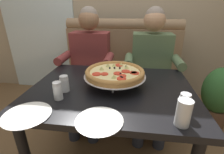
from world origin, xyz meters
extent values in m
cube|color=#937556|center=(0.00, 0.76, 0.23)|extent=(1.46, 0.60, 0.46)
cube|color=#937556|center=(0.00, 1.15, 0.69)|extent=(1.46, 0.18, 0.65)
cylinder|color=#937556|center=(0.00, 1.15, 1.06)|extent=(1.46, 0.14, 0.14)
cube|color=black|center=(0.00, 0.00, 0.73)|extent=(1.11, 0.84, 0.04)
cylinder|color=black|center=(-0.49, 0.35, 0.36)|extent=(0.06, 0.06, 0.71)
cylinder|color=black|center=(0.49, 0.35, 0.36)|extent=(0.06, 0.06, 0.71)
cube|color=#2D3342|center=(-0.33, 0.51, 0.54)|extent=(0.34, 0.40, 0.15)
cylinder|color=#2D3342|center=(-0.43, 0.26, 0.23)|extent=(0.11, 0.11, 0.46)
cylinder|color=#2D3342|center=(-0.23, 0.26, 0.23)|extent=(0.11, 0.11, 0.46)
cube|color=brown|center=(-0.33, 0.73, 0.74)|extent=(0.40, 0.22, 0.56)
cylinder|color=brown|center=(-0.56, 0.51, 0.79)|extent=(0.08, 0.28, 0.08)
cylinder|color=brown|center=(-0.10, 0.51, 0.79)|extent=(0.08, 0.28, 0.08)
sphere|color=#997051|center=(-0.33, 0.71, 1.15)|extent=(0.21, 0.21, 0.21)
sphere|color=gray|center=(-0.33, 0.72, 1.18)|extent=(0.19, 0.19, 0.19)
cube|color=#2D3342|center=(0.33, 0.51, 0.54)|extent=(0.34, 0.40, 0.15)
cylinder|color=#2D3342|center=(0.23, 0.26, 0.23)|extent=(0.11, 0.11, 0.46)
cylinder|color=#2D3342|center=(0.43, 0.26, 0.23)|extent=(0.11, 0.11, 0.46)
cube|color=#56704C|center=(0.33, 0.73, 0.74)|extent=(0.40, 0.22, 0.56)
cylinder|color=#56704C|center=(0.10, 0.51, 0.79)|extent=(0.08, 0.28, 0.08)
cylinder|color=#56704C|center=(0.56, 0.51, 0.79)|extent=(0.08, 0.28, 0.08)
sphere|color=tan|center=(0.33, 0.71, 1.15)|extent=(0.21, 0.21, 0.21)
sphere|color=gray|center=(0.33, 0.72, 1.18)|extent=(0.19, 0.19, 0.19)
cylinder|color=silver|center=(0.02, -0.07, 0.79)|extent=(0.01, 0.01, 0.07)
cylinder|color=silver|center=(-0.08, 0.09, 0.79)|extent=(0.01, 0.01, 0.07)
cylinder|color=silver|center=(0.11, 0.09, 0.79)|extent=(0.01, 0.01, 0.07)
torus|color=silver|center=(0.02, 0.04, 0.82)|extent=(0.23, 0.23, 0.01)
cylinder|color=silver|center=(0.02, 0.04, 0.83)|extent=(0.43, 0.43, 0.00)
cylinder|color=#B77F42|center=(0.02, 0.04, 0.84)|extent=(0.40, 0.40, 0.02)
torus|color=#B77F42|center=(0.02, 0.04, 0.86)|extent=(0.41, 0.41, 0.03)
cylinder|color=beige|center=(0.02, 0.04, 0.85)|extent=(0.34, 0.34, 0.01)
cylinder|color=red|center=(0.03, 0.17, 0.86)|extent=(0.06, 0.06, 0.01)
cylinder|color=red|center=(-0.04, -0.02, 0.86)|extent=(0.05, 0.05, 0.01)
cylinder|color=red|center=(-0.10, -0.03, 0.86)|extent=(0.06, 0.06, 0.01)
cylinder|color=red|center=(0.09, 0.04, 0.86)|extent=(0.06, 0.06, 0.01)
cylinder|color=red|center=(0.04, 0.00, 0.86)|extent=(0.06, 0.06, 0.01)
cylinder|color=red|center=(0.08, -0.04, 0.86)|extent=(0.04, 0.04, 0.01)
cylinder|color=red|center=(0.07, -0.08, 0.86)|extent=(0.06, 0.06, 0.01)
cylinder|color=red|center=(0.16, 0.02, 0.86)|extent=(0.06, 0.06, 0.01)
cylinder|color=red|center=(0.14, 0.03, 0.86)|extent=(0.05, 0.05, 0.01)
sphere|color=black|center=(-0.02, 0.09, 0.86)|extent=(0.01, 0.01, 0.01)
sphere|color=black|center=(0.07, -0.06, 0.86)|extent=(0.01, 0.01, 0.01)
sphere|color=black|center=(0.01, 0.10, 0.86)|extent=(0.01, 0.01, 0.01)
sphere|color=black|center=(0.06, -0.01, 0.86)|extent=(0.01, 0.01, 0.01)
sphere|color=black|center=(0.05, 0.10, 0.86)|extent=(0.01, 0.01, 0.01)
sphere|color=black|center=(0.08, -0.07, 0.86)|extent=(0.01, 0.01, 0.01)
sphere|color=black|center=(-0.08, 0.07, 0.86)|extent=(0.01, 0.01, 0.01)
sphere|color=black|center=(0.09, 0.14, 0.86)|extent=(0.01, 0.01, 0.01)
cone|color=#CCC675|center=(-0.04, 0.13, 0.87)|extent=(0.04, 0.04, 0.02)
cone|color=#CCC675|center=(-0.08, 0.06, 0.87)|extent=(0.04, 0.04, 0.02)
cone|color=#CCC675|center=(0.02, -0.08, 0.87)|extent=(0.04, 0.04, 0.02)
cone|color=#CCC675|center=(0.05, 0.17, 0.87)|extent=(0.04, 0.04, 0.02)
cone|color=#CCC675|center=(0.00, 0.15, 0.87)|extent=(0.04, 0.04, 0.02)
cone|color=#CCC675|center=(0.10, 0.11, 0.87)|extent=(0.04, 0.04, 0.02)
cylinder|color=white|center=(0.41, -0.24, 0.80)|extent=(0.06, 0.06, 0.09)
cylinder|color=#4C6633|center=(0.41, -0.24, 0.78)|extent=(0.05, 0.05, 0.06)
cylinder|color=silver|center=(0.41, -0.24, 0.86)|extent=(0.05, 0.05, 0.02)
cylinder|color=white|center=(-0.30, -0.09, 0.80)|extent=(0.06, 0.06, 0.09)
cylinder|color=silver|center=(-0.30, -0.09, 0.78)|extent=(0.05, 0.05, 0.04)
cylinder|color=silver|center=(-0.30, -0.09, 0.85)|extent=(0.05, 0.05, 0.02)
cylinder|color=white|center=(-0.30, -0.19, 0.80)|extent=(0.05, 0.05, 0.09)
cylinder|color=#A82D19|center=(-0.30, -0.19, 0.78)|extent=(0.05, 0.05, 0.05)
cylinder|color=silver|center=(-0.30, -0.19, 0.86)|extent=(0.05, 0.05, 0.02)
cylinder|color=white|center=(-0.01, -0.37, 0.76)|extent=(0.17, 0.17, 0.01)
cone|color=white|center=(-0.01, -0.37, 0.77)|extent=(0.24, 0.24, 0.01)
cylinder|color=white|center=(-0.39, -0.37, 0.76)|extent=(0.17, 0.17, 0.01)
cone|color=white|center=(-0.39, -0.37, 0.77)|extent=(0.25, 0.25, 0.01)
cylinder|color=silver|center=(0.38, -0.34, 0.82)|extent=(0.07, 0.07, 0.13)
cylinder|color=white|center=(0.38, -0.34, 0.80)|extent=(0.06, 0.06, 0.09)
cylinder|color=black|center=(-0.93, 2.15, 0.22)|extent=(0.02, 0.02, 0.44)
cylinder|color=black|center=(-1.03, 2.40, 0.22)|extent=(0.02, 0.02, 0.44)
cylinder|color=black|center=(-1.17, 2.06, 0.22)|extent=(0.02, 0.02, 0.44)
cylinder|color=black|center=(-1.27, 2.30, 0.22)|extent=(0.02, 0.02, 0.44)
cylinder|color=black|center=(-1.10, 2.23, 0.45)|extent=(0.40, 0.40, 0.02)
cube|color=black|center=(-1.25, 2.17, 0.65)|extent=(0.14, 0.31, 0.42)
cylinder|color=brown|center=(1.08, 0.69, 0.11)|extent=(0.24, 0.24, 0.22)
ellipsoid|color=#336B33|center=(1.08, 0.69, 0.44)|extent=(0.36, 0.36, 0.52)
camera|label=1|loc=(0.14, -1.02, 1.28)|focal=26.55mm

